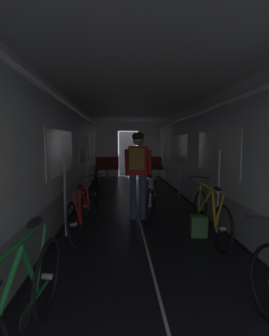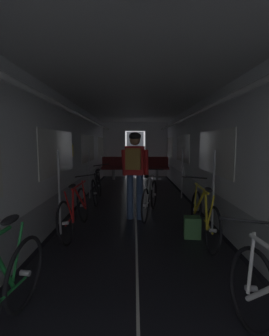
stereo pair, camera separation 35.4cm
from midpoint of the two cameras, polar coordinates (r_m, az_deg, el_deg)
ground_plane at (r=2.33m, az=5.96°, el=-34.87°), size 60.00×60.00×0.00m
train_car_shell at (r=5.35m, az=1.95°, el=7.91°), size 3.14×12.34×2.57m
bench_seat_far_left at (r=9.89m, az=-4.31°, el=0.50°), size 0.98×0.51×0.95m
bench_seat_far_right at (r=9.93m, az=6.10°, el=0.50°), size 0.98×0.51×0.95m
bicycle_black at (r=6.20m, az=-7.63°, el=-4.63°), size 0.44×1.69×0.96m
bicycle_red at (r=4.19m, az=-11.89°, el=-9.95°), size 0.44×1.69×0.96m
bicycle_yellow at (r=4.01m, az=18.34°, el=-10.81°), size 0.44×1.69×0.95m
person_cyclist_aisle at (r=4.66m, az=1.94°, el=0.48°), size 0.56×0.43×1.73m
bicycle_silver_in_aisle at (r=5.06m, az=5.44°, el=-7.00°), size 0.55×1.65×0.93m
backpack_on_floor at (r=4.10m, az=15.85°, el=-13.48°), size 0.28×0.23×0.34m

